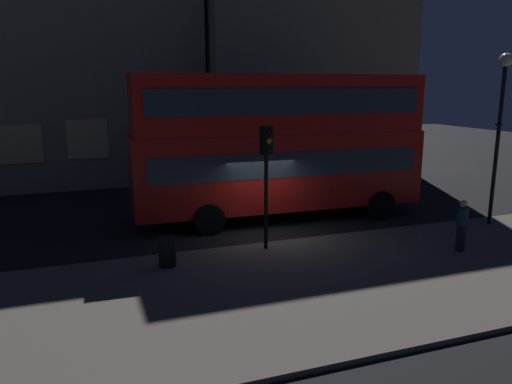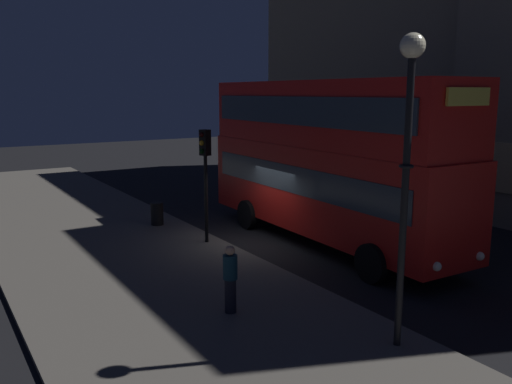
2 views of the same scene
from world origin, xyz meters
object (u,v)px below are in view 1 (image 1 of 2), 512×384
(traffic_light_near_kerb, at_px, (266,161))
(litter_bin, at_px, (167,251))
(street_lamp, at_px, (501,107))
(pedestrian, at_px, (462,225))
(double_decker_bus, at_px, (279,139))

(traffic_light_near_kerb, height_order, litter_bin, traffic_light_near_kerb)
(traffic_light_near_kerb, distance_m, street_lamp, 8.86)
(traffic_light_near_kerb, bearing_deg, pedestrian, -37.09)
(traffic_light_near_kerb, distance_m, litter_bin, 3.94)
(traffic_light_near_kerb, xyz_separation_m, litter_bin, (-3.15, -0.49, -2.30))
(street_lamp, bearing_deg, pedestrian, -147.49)
(double_decker_bus, distance_m, traffic_light_near_kerb, 4.04)
(street_lamp, distance_m, litter_bin, 12.48)
(double_decker_bus, relative_size, litter_bin, 13.01)
(street_lamp, bearing_deg, double_decker_bus, 151.37)
(double_decker_bus, relative_size, street_lamp, 1.86)
(litter_bin, bearing_deg, traffic_light_near_kerb, 8.88)
(pedestrian, relative_size, litter_bin, 1.83)
(traffic_light_near_kerb, height_order, pedestrian, traffic_light_near_kerb)
(traffic_light_near_kerb, bearing_deg, double_decker_bus, 46.64)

